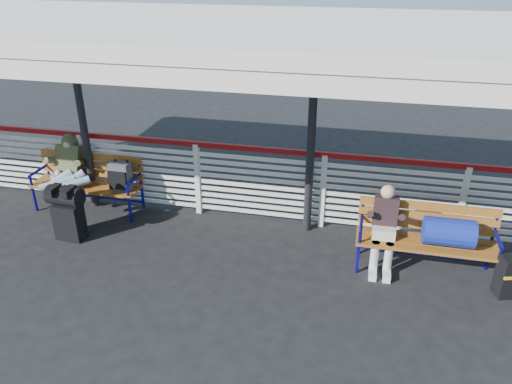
% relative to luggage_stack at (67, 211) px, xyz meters
% --- Properties ---
extents(ground, '(60.00, 60.00, 0.00)m').
position_rel_luggage_stack_xyz_m(ground, '(1.60, -0.70, -0.46)').
color(ground, black).
rests_on(ground, ground).
extents(fence, '(12.08, 0.08, 1.24)m').
position_rel_luggage_stack_xyz_m(fence, '(1.60, 1.20, 0.20)').
color(fence, silver).
rests_on(fence, ground).
extents(canopy, '(12.60, 3.60, 3.16)m').
position_rel_luggage_stack_xyz_m(canopy, '(1.60, 0.17, 2.58)').
color(canopy, silver).
rests_on(canopy, ground).
extents(luggage_stack, '(0.53, 0.32, 0.85)m').
position_rel_luggage_stack_xyz_m(luggage_stack, '(0.00, 0.00, 0.00)').
color(luggage_stack, black).
rests_on(luggage_stack, ground).
extents(bench_left, '(1.80, 0.56, 0.92)m').
position_rel_luggage_stack_xyz_m(bench_left, '(-0.01, 0.93, 0.13)').
color(bench_left, '#A46A1F').
rests_on(bench_left, ground).
extents(bench_right, '(1.80, 0.56, 0.92)m').
position_rel_luggage_stack_xyz_m(bench_right, '(5.20, 0.30, 0.14)').
color(bench_right, '#A46A1F').
rests_on(bench_right, ground).
extents(traveler_man, '(0.93, 1.49, 0.77)m').
position_rel_luggage_stack_xyz_m(traveler_man, '(-0.35, 0.61, 0.26)').
color(traveler_man, '#88A1B7').
rests_on(traveler_man, ground).
extents(companion_person, '(0.32, 0.66, 1.15)m').
position_rel_luggage_stack_xyz_m(companion_person, '(4.51, 0.30, 0.13)').
color(companion_person, beige).
rests_on(companion_person, ground).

